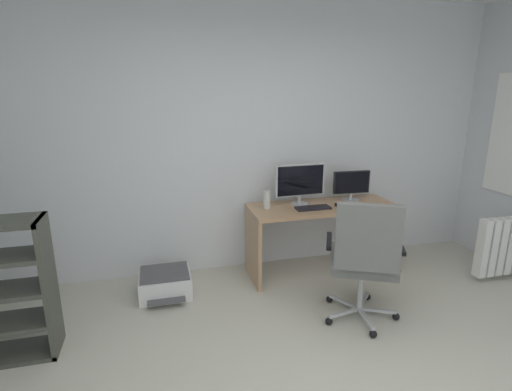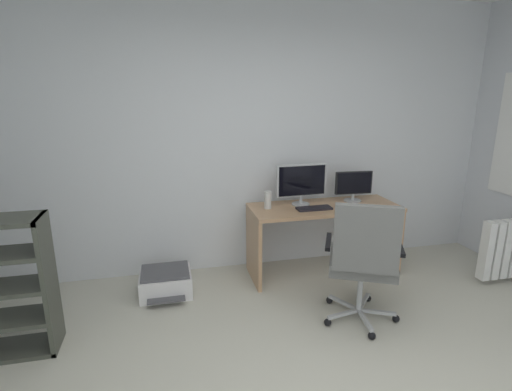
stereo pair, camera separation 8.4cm
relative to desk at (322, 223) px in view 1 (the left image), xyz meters
name	(u,v)px [view 1 (the left image)]	position (x,y,z in m)	size (l,w,h in m)	color
wall_back	(244,138)	(-0.71, 0.42, 0.84)	(5.35, 0.10, 2.74)	silver
desk	(322,223)	(0.00, 0.00, 0.00)	(1.49, 0.57, 0.72)	tan
monitor_main	(300,182)	(-0.22, 0.09, 0.42)	(0.52, 0.18, 0.41)	#B2B5B7
monitor_secondary	(351,184)	(0.35, 0.09, 0.36)	(0.39, 0.18, 0.31)	#B2B5B7
keyboard	(313,208)	(-0.14, -0.09, 0.20)	(0.34, 0.13, 0.02)	black
computer_mouse	(340,205)	(0.14, -0.10, 0.20)	(0.06, 0.10, 0.03)	black
desktop_speaker	(267,200)	(-0.57, 0.04, 0.27)	(0.07, 0.07, 0.17)	silver
office_chair	(364,256)	(-0.07, -0.96, 0.06)	(0.68, 0.72, 1.05)	#B7BABC
printer	(165,283)	(-1.58, -0.08, -0.42)	(0.47, 0.48, 0.23)	white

